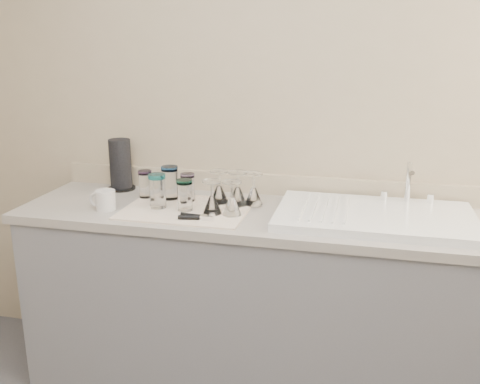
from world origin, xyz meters
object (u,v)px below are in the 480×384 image
(tumbler_cyan, at_px, (170,182))
(goblet_front_right, at_px, (232,203))
(goblet_back_left, at_px, (219,192))
(goblet_extra, at_px, (254,194))
(white_mug, at_px, (105,200))
(goblet_back_right, at_px, (238,194))
(tumbler_lavender, at_px, (185,195))
(can_opener, at_px, (197,217))
(tumbler_purple, at_px, (188,187))
(goblet_front_left, at_px, (212,202))
(paper_towel_roll, at_px, (121,165))
(sink_unit, at_px, (375,216))
(tumbler_teal, at_px, (145,184))
(tumbler_blue, at_px, (157,191))

(tumbler_cyan, height_order, goblet_front_right, tumbler_cyan)
(goblet_back_left, height_order, goblet_extra, goblet_back_left)
(white_mug, bearing_deg, goblet_back_right, 18.61)
(tumbler_lavender, distance_m, can_opener, 0.15)
(tumbler_purple, relative_size, goblet_back_left, 0.86)
(goblet_front_right, bearing_deg, goblet_front_left, -177.91)
(can_opener, distance_m, paper_towel_roll, 0.66)
(can_opener, bearing_deg, tumbler_lavender, 130.38)
(sink_unit, relative_size, goblet_extra, 5.53)
(tumbler_lavender, relative_size, white_mug, 1.12)
(tumbler_lavender, xyz_separation_m, goblet_front_right, (0.22, -0.01, -0.02))
(tumbler_cyan, bearing_deg, can_opener, -50.05)
(tumbler_teal, relative_size, tumbler_purple, 0.99)
(paper_towel_roll, bearing_deg, tumbler_teal, -34.40)
(goblet_back_left, height_order, goblet_front_left, goblet_back_left)
(goblet_back_left, relative_size, paper_towel_roll, 0.59)
(can_opener, bearing_deg, goblet_back_right, 63.38)
(goblet_back_left, height_order, can_opener, goblet_back_left)
(goblet_front_right, relative_size, can_opener, 0.97)
(tumbler_teal, relative_size, goblet_back_left, 0.86)
(sink_unit, height_order, can_opener, sink_unit)
(white_mug, height_order, paper_towel_roll, paper_towel_roll)
(tumbler_teal, height_order, tumbler_cyan, tumbler_cyan)
(tumbler_cyan, height_order, tumbler_lavender, tumbler_cyan)
(sink_unit, xyz_separation_m, goblet_extra, (-0.54, 0.07, 0.04))
(tumbler_cyan, bearing_deg, goblet_extra, 0.59)
(sink_unit, relative_size, can_opener, 5.36)
(tumbler_purple, xyz_separation_m, goblet_back_left, (0.15, 0.01, -0.02))
(goblet_front_right, bearing_deg, tumbler_blue, 176.72)
(tumbler_cyan, xyz_separation_m, tumbler_lavender, (0.13, -0.15, -0.01))
(tumbler_teal, distance_m, can_opener, 0.43)
(goblet_front_right, bearing_deg, tumbler_purple, 149.20)
(sink_unit, relative_size, goblet_front_right, 5.52)
(tumbler_teal, distance_m, goblet_front_left, 0.41)
(tumbler_lavender, height_order, can_opener, tumbler_lavender)
(tumbler_purple, relative_size, can_opener, 0.86)
(tumbler_blue, height_order, goblet_back_right, goblet_back_right)
(tumbler_blue, relative_size, goblet_extra, 1.04)
(goblet_back_left, relative_size, goblet_front_left, 1.03)
(tumbler_purple, bearing_deg, tumbler_lavender, -76.16)
(sink_unit, relative_size, tumbler_purple, 6.26)
(tumbler_blue, relative_size, goblet_back_left, 1.02)
(tumbler_lavender, bearing_deg, tumbler_purple, 103.84)
(tumbler_teal, height_order, goblet_front_right, goblet_front_right)
(sink_unit, distance_m, goblet_front_left, 0.70)
(goblet_back_left, bearing_deg, goblet_extra, 2.72)
(tumbler_lavender, height_order, goblet_front_left, goblet_front_left)
(tumbler_blue, height_order, white_mug, tumbler_blue)
(goblet_front_right, height_order, can_opener, goblet_front_right)
(sink_unit, bearing_deg, white_mug, -173.24)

